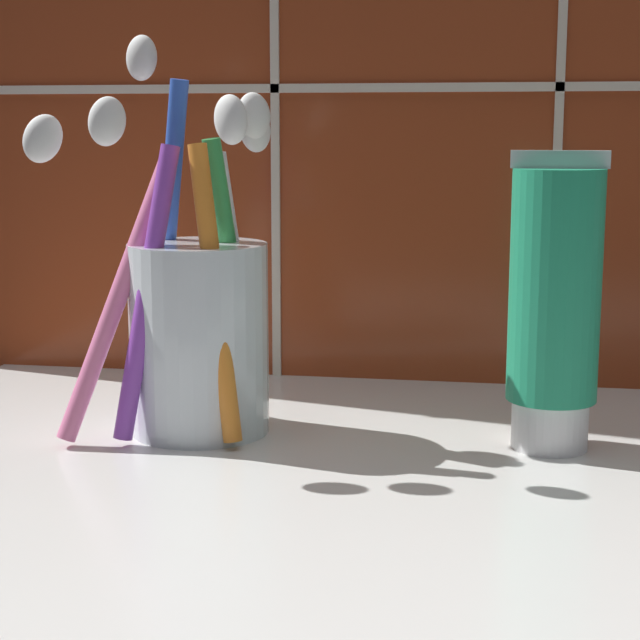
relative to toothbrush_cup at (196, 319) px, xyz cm
name	(u,v)px	position (x,y,z in cm)	size (l,w,h in cm)	color
sink_counter	(526,519)	(15.77, -6.85, -6.60)	(64.04, 39.54, 2.00)	silver
toothbrush_cup	(196,319)	(0.00, 0.00, 0.00)	(10.80, 9.46, 19.26)	silver
toothpaste_tube	(554,304)	(16.91, 0.07, 1.17)	(4.36, 4.15, 13.71)	white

